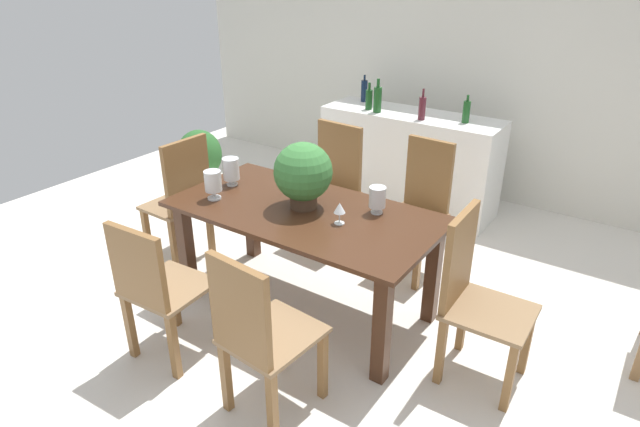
% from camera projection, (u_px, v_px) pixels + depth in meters
% --- Properties ---
extents(ground_plane, '(7.04, 7.04, 0.00)m').
position_uv_depth(ground_plane, '(309.00, 302.00, 3.85)').
color(ground_plane, silver).
extents(back_wall, '(6.40, 0.10, 2.60)m').
position_uv_depth(back_wall, '(463.00, 63.00, 5.22)').
color(back_wall, silver).
rests_on(back_wall, ground).
extents(dining_table, '(1.77, 0.91, 0.75)m').
position_uv_depth(dining_table, '(305.00, 227.00, 3.55)').
color(dining_table, '#422616').
rests_on(dining_table, ground).
extents(chair_near_right, '(0.45, 0.50, 0.99)m').
position_uv_depth(chair_near_right, '(258.00, 332.00, 2.69)').
color(chair_near_right, brown).
rests_on(chair_near_right, ground).
extents(chair_head_end, '(0.41, 0.46, 1.03)m').
position_uv_depth(chair_head_end, '(182.00, 195.00, 4.16)').
color(chair_head_end, brown).
rests_on(chair_head_end, ground).
extents(chair_near_left, '(0.46, 0.46, 0.93)m').
position_uv_depth(chair_near_left, '(156.00, 286.00, 3.10)').
color(chair_near_left, brown).
rests_on(chair_near_left, ground).
extents(chair_far_left, '(0.50, 0.47, 1.02)m').
position_uv_depth(chair_far_left, '(332.00, 179.00, 4.47)').
color(chair_far_left, brown).
rests_on(chair_far_left, ground).
extents(chair_far_right, '(0.43, 0.47, 1.03)m').
position_uv_depth(chair_far_right, '(420.00, 202.00, 4.07)').
color(chair_far_right, brown).
rests_on(chair_far_right, ground).
extents(chair_foot_end, '(0.47, 0.43, 1.02)m').
position_uv_depth(chair_foot_end, '(473.00, 292.00, 2.99)').
color(chair_foot_end, brown).
rests_on(chair_foot_end, ground).
extents(flower_centerpiece, '(0.38, 0.38, 0.44)m').
position_uv_depth(flower_centerpiece, '(303.00, 173.00, 3.43)').
color(flower_centerpiece, '#4C3828').
rests_on(flower_centerpiece, dining_table).
extents(crystal_vase_left, '(0.12, 0.12, 0.20)m').
position_uv_depth(crystal_vase_left, '(213.00, 182.00, 3.59)').
color(crystal_vase_left, silver).
rests_on(crystal_vase_left, dining_table).
extents(crystal_vase_center_near, '(0.12, 0.12, 0.20)m').
position_uv_depth(crystal_vase_center_near, '(231.00, 169.00, 3.82)').
color(crystal_vase_center_near, silver).
rests_on(crystal_vase_center_near, dining_table).
extents(crystal_vase_right, '(0.11, 0.11, 0.18)m').
position_uv_depth(crystal_vase_right, '(377.00, 198.00, 3.40)').
color(crystal_vase_right, silver).
rests_on(crystal_vase_right, dining_table).
extents(wine_glass, '(0.07, 0.07, 0.14)m').
position_uv_depth(wine_glass, '(340.00, 209.00, 3.27)').
color(wine_glass, silver).
rests_on(wine_glass, dining_table).
extents(kitchen_counter, '(1.68, 0.54, 0.93)m').
position_uv_depth(kitchen_counter, '(408.00, 161.00, 5.16)').
color(kitchen_counter, white).
rests_on(kitchen_counter, ground).
extents(wine_bottle_green, '(0.08, 0.08, 0.31)m').
position_uv_depth(wine_bottle_green, '(378.00, 99.00, 4.95)').
color(wine_bottle_green, '#194C1E').
rests_on(wine_bottle_green, kitchen_counter).
extents(wine_bottle_dark, '(0.06, 0.06, 0.24)m').
position_uv_depth(wine_bottle_dark, '(466.00, 112.00, 4.64)').
color(wine_bottle_dark, '#194C1E').
rests_on(wine_bottle_dark, kitchen_counter).
extents(wine_bottle_amber, '(0.06, 0.06, 0.26)m').
position_uv_depth(wine_bottle_amber, '(364.00, 91.00, 5.32)').
color(wine_bottle_amber, '#0F1E38').
rests_on(wine_bottle_amber, kitchen_counter).
extents(wine_bottle_clear, '(0.06, 0.06, 0.25)m').
position_uv_depth(wine_bottle_clear, '(369.00, 99.00, 5.05)').
color(wine_bottle_clear, '#194C1E').
rests_on(wine_bottle_clear, kitchen_counter).
extents(wine_bottle_tall, '(0.06, 0.06, 0.27)m').
position_uv_depth(wine_bottle_tall, '(422.00, 108.00, 4.73)').
color(wine_bottle_tall, '#511E28').
rests_on(wine_bottle_tall, kitchen_counter).
extents(potted_plant_floor, '(0.46, 0.46, 0.62)m').
position_uv_depth(potted_plant_floor, '(200.00, 157.00, 5.63)').
color(potted_plant_floor, brown).
rests_on(potted_plant_floor, ground).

